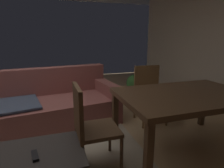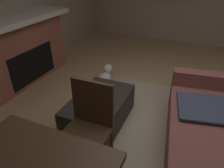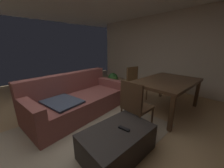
{
  "view_description": "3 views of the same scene",
  "coord_description": "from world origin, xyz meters",
  "px_view_note": "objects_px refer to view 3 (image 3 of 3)",
  "views": [
    {
      "loc": [
        0.5,
        -2.54,
        1.4
      ],
      "look_at": [
        1.07,
        -0.79,
        0.94
      ],
      "focal_mm": 30.55,
      "sensor_mm": 36.0,
      "label": 1
    },
    {
      "loc": [
        2.2,
        0.12,
        1.86
      ],
      "look_at": [
        0.55,
        -0.59,
        0.83
      ],
      "focal_mm": 33.41,
      "sensor_mm": 36.0,
      "label": 2
    },
    {
      "loc": [
        -0.81,
        -1.93,
        1.47
      ],
      "look_at": [
        0.25,
        -0.78,
        1.01
      ],
      "focal_mm": 20.28,
      "sensor_mm": 36.0,
      "label": 3
    }
  ],
  "objects_px": {
    "ottoman_coffee_table": "(117,142)",
    "potted_plant": "(113,79)",
    "tv_remote": "(124,129)",
    "dining_table": "(167,83)",
    "dining_chair_west": "(135,104)",
    "dining_chair_north": "(135,81)",
    "couch": "(77,100)"
  },
  "relations": [
    {
      "from": "ottoman_coffee_table",
      "to": "potted_plant",
      "type": "distance_m",
      "value": 3.18
    },
    {
      "from": "tv_remote",
      "to": "dining_chair_north",
      "type": "height_order",
      "value": "dining_chair_north"
    },
    {
      "from": "couch",
      "to": "tv_remote",
      "type": "relative_size",
      "value": 14.26
    },
    {
      "from": "dining_chair_west",
      "to": "dining_chair_north",
      "type": "bearing_deg",
      "value": 37.42
    },
    {
      "from": "ottoman_coffee_table",
      "to": "dining_chair_west",
      "type": "distance_m",
      "value": 0.71
    },
    {
      "from": "couch",
      "to": "tv_remote",
      "type": "height_order",
      "value": "couch"
    },
    {
      "from": "tv_remote",
      "to": "potted_plant",
      "type": "bearing_deg",
      "value": 39.76
    },
    {
      "from": "ottoman_coffee_table",
      "to": "dining_chair_west",
      "type": "relative_size",
      "value": 1.08
    },
    {
      "from": "dining_chair_west",
      "to": "tv_remote",
      "type": "bearing_deg",
      "value": -155.9
    },
    {
      "from": "dining_table",
      "to": "dining_chair_west",
      "type": "xyz_separation_m",
      "value": [
        -1.2,
        -0.0,
        -0.14
      ]
    },
    {
      "from": "dining_chair_west",
      "to": "potted_plant",
      "type": "xyz_separation_m",
      "value": [
        1.52,
        2.19,
        -0.21
      ]
    },
    {
      "from": "tv_remote",
      "to": "potted_plant",
      "type": "distance_m",
      "value": 3.17
    },
    {
      "from": "dining_table",
      "to": "ottoman_coffee_table",
      "type": "bearing_deg",
      "value": -174.18
    },
    {
      "from": "couch",
      "to": "dining_chair_west",
      "type": "xyz_separation_m",
      "value": [
        0.42,
        -1.29,
        0.22
      ]
    },
    {
      "from": "ottoman_coffee_table",
      "to": "dining_table",
      "type": "relative_size",
      "value": 0.62
    },
    {
      "from": "tv_remote",
      "to": "dining_table",
      "type": "bearing_deg",
      "value": -2.25
    },
    {
      "from": "tv_remote",
      "to": "dining_chair_north",
      "type": "distance_m",
      "value": 2.08
    },
    {
      "from": "dining_table",
      "to": "dining_chair_north",
      "type": "xyz_separation_m",
      "value": [
        0.01,
        0.92,
        -0.14
      ]
    },
    {
      "from": "tv_remote",
      "to": "dining_chair_west",
      "type": "bearing_deg",
      "value": 14.07
    },
    {
      "from": "ottoman_coffee_table",
      "to": "couch",
      "type": "bearing_deg",
      "value": 83.22
    },
    {
      "from": "dining_table",
      "to": "dining_chair_north",
      "type": "height_order",
      "value": "dining_chair_north"
    },
    {
      "from": "couch",
      "to": "potted_plant",
      "type": "xyz_separation_m",
      "value": [
        1.94,
        0.89,
        0.01
      ]
    },
    {
      "from": "ottoman_coffee_table",
      "to": "dining_chair_west",
      "type": "height_order",
      "value": "dining_chair_west"
    },
    {
      "from": "ottoman_coffee_table",
      "to": "potted_plant",
      "type": "relative_size",
      "value": 1.85
    },
    {
      "from": "couch",
      "to": "dining_chair_west",
      "type": "bearing_deg",
      "value": -71.9
    },
    {
      "from": "couch",
      "to": "ottoman_coffee_table",
      "type": "height_order",
      "value": "couch"
    },
    {
      "from": "ottoman_coffee_table",
      "to": "tv_remote",
      "type": "distance_m",
      "value": 0.22
    },
    {
      "from": "tv_remote",
      "to": "dining_table",
      "type": "relative_size",
      "value": 0.1
    },
    {
      "from": "dining_chair_north",
      "to": "tv_remote",
      "type": "bearing_deg",
      "value": -146.24
    },
    {
      "from": "couch",
      "to": "tv_remote",
      "type": "distance_m",
      "value": 1.54
    },
    {
      "from": "ottoman_coffee_table",
      "to": "potted_plant",
      "type": "bearing_deg",
      "value": 48.17
    },
    {
      "from": "dining_chair_north",
      "to": "potted_plant",
      "type": "distance_m",
      "value": 1.32
    }
  ]
}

